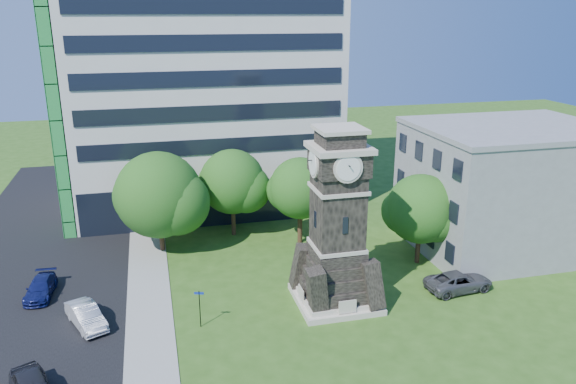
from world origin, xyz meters
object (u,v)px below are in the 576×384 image
object	(u,v)px
park_bench	(344,309)
car_street_north	(41,288)
street_sign	(200,305)
car_east_lot	(459,281)
car_street_mid	(86,316)
clock_tower	(337,230)

from	to	relation	value
park_bench	car_street_north	bearing A→B (deg)	147.34
car_street_north	street_sign	distance (m)	12.57
car_east_lot	street_sign	distance (m)	18.50
car_street_mid	street_sign	distance (m)	7.35
car_street_north	park_bench	distance (m)	21.27
car_street_mid	car_street_north	distance (m)	6.02
car_street_north	street_sign	bearing A→B (deg)	-29.30
car_east_lot	park_bench	size ratio (longest dim) A/B	3.10
clock_tower	car_east_lot	bearing A→B (deg)	-3.62
clock_tower	car_street_north	size ratio (longest dim) A/B	2.92
clock_tower	car_street_north	xyz separation A→B (m)	(-19.85, 5.80, -4.67)
park_bench	clock_tower	bearing A→B (deg)	78.31
car_street_north	park_bench	bearing A→B (deg)	-17.31
park_bench	street_sign	world-z (taller)	street_sign
car_street_north	car_east_lot	distance (m)	29.67
street_sign	car_street_mid	bearing A→B (deg)	-178.54
car_east_lot	street_sign	world-z (taller)	street_sign
car_street_north	car_street_mid	bearing A→B (deg)	-51.16
park_bench	car_east_lot	bearing A→B (deg)	-3.68
car_street_north	park_bench	world-z (taller)	car_street_north
car_street_north	street_sign	xyz separation A→B (m)	(10.50, -6.83, 0.97)
car_street_mid	car_east_lot	xyz separation A→B (m)	(25.51, -1.45, -0.00)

